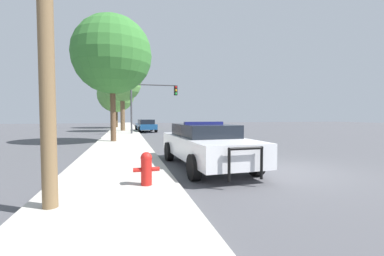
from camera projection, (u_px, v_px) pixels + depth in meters
The scene contains 9 objects.
ground_plane at pixel (284, 171), 8.10m from camera, with size 110.00×110.00×0.00m, color #4F4F54.
sidewalk_left at pixel (115, 178), 6.83m from camera, with size 3.00×110.00×0.13m.
police_car at pixel (206, 144), 8.67m from camera, with size 2.31×5.33×1.53m.
fire_hydrant at pixel (146, 168), 5.92m from camera, with size 0.60×0.26×0.77m.
traffic_light at pixel (152, 97), 23.34m from camera, with size 4.27×0.35×4.55m.
car_background_midblock at pixel (146, 125), 27.59m from camera, with size 2.17×4.67×1.33m.
tree_sidewalk_near at pixel (112, 55), 15.95m from camera, with size 4.87×4.87×7.84m.
tree_sidewalk_mid at pixel (122, 83), 27.38m from camera, with size 3.98×3.98×7.10m.
tree_sidewalk_far at pixel (116, 94), 35.67m from camera, with size 5.05×5.05×7.14m.
Camera 1 is at (-4.80, -7.05, 1.73)m, focal length 24.00 mm.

